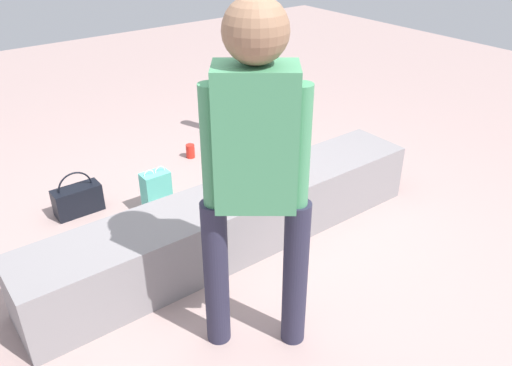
% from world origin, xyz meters
% --- Properties ---
extents(ground_plane, '(12.00, 12.00, 0.00)m').
position_xyz_m(ground_plane, '(0.00, 0.00, 0.00)').
color(ground_plane, '#A58A86').
extents(concrete_ledge, '(2.69, 0.44, 0.40)m').
position_xyz_m(concrete_ledge, '(0.00, 0.00, 0.20)').
color(concrete_ledge, gray).
rests_on(concrete_ledge, ground_plane).
extents(child_seated, '(0.28, 0.32, 0.48)m').
position_xyz_m(child_seated, '(0.19, 0.02, 0.61)').
color(child_seated, navy).
rests_on(child_seated, concrete_ledge).
extents(adult_standing, '(0.42, 0.37, 1.68)m').
position_xyz_m(adult_standing, '(-0.37, -0.70, 1.01)').
color(adult_standing, '#26263B').
rests_on(adult_standing, ground_plane).
extents(cake_plate, '(0.22, 0.22, 0.07)m').
position_xyz_m(cake_plate, '(-0.07, 0.04, 0.42)').
color(cake_plate, '#4CA5D8').
rests_on(cake_plate, concrete_ledge).
extents(gift_bag, '(0.19, 0.12, 0.34)m').
position_xyz_m(gift_bag, '(-0.19, 0.70, 0.15)').
color(gift_bag, '#59C6B2').
rests_on(gift_bag, ground_plane).
extents(railing_post, '(0.36, 0.36, 1.28)m').
position_xyz_m(railing_post, '(1.10, 1.15, 0.50)').
color(railing_post, black).
rests_on(railing_post, ground_plane).
extents(water_bottle_near_gift, '(0.08, 0.08, 0.22)m').
position_xyz_m(water_bottle_near_gift, '(0.58, 0.91, 0.10)').
color(water_bottle_near_gift, silver).
rests_on(water_bottle_near_gift, ground_plane).
extents(party_cup_red, '(0.08, 0.08, 0.12)m').
position_xyz_m(party_cup_red, '(0.43, 1.29, 0.06)').
color(party_cup_red, red).
rests_on(party_cup_red, ground_plane).
extents(cake_box_white, '(0.40, 0.39, 0.13)m').
position_xyz_m(cake_box_white, '(0.79, 0.46, 0.06)').
color(cake_box_white, white).
rests_on(cake_box_white, ground_plane).
extents(handbag_black_leather, '(0.33, 0.14, 0.32)m').
position_xyz_m(handbag_black_leather, '(-0.66, 1.01, 0.11)').
color(handbag_black_leather, black).
rests_on(handbag_black_leather, ground_plane).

